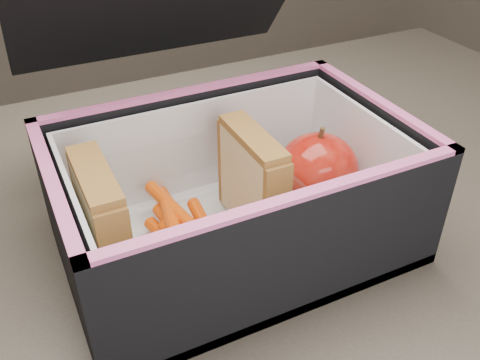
% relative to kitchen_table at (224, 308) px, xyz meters
% --- Properties ---
extents(kitchen_table, '(1.20, 0.80, 0.75)m').
position_rel_kitchen_table_xyz_m(kitchen_table, '(0.00, 0.00, 0.00)').
color(kitchen_table, brown).
rests_on(kitchen_table, ground).
extents(lunch_bag, '(0.31, 0.33, 0.27)m').
position_rel_kitchen_table_xyz_m(lunch_bag, '(0.01, -0.00, 0.16)').
color(lunch_bag, black).
rests_on(lunch_bag, kitchen_table).
extents(plastic_tub, '(0.18, 0.13, 0.07)m').
position_rel_kitchen_table_xyz_m(plastic_tub, '(-0.04, -0.01, 0.14)').
color(plastic_tub, white).
rests_on(plastic_tub, lunch_bag).
extents(sandwich_left, '(0.03, 0.09, 0.10)m').
position_rel_kitchen_table_xyz_m(sandwich_left, '(-0.11, -0.01, 0.16)').
color(sandwich_left, beige).
rests_on(sandwich_left, plastic_tub).
extents(sandwich_right, '(0.02, 0.09, 0.10)m').
position_rel_kitchen_table_xyz_m(sandwich_right, '(0.03, -0.01, 0.16)').
color(sandwich_right, beige).
rests_on(sandwich_right, plastic_tub).
extents(carrot_sticks, '(0.06, 0.16, 0.03)m').
position_rel_kitchen_table_xyz_m(carrot_sticks, '(-0.04, -0.01, 0.12)').
color(carrot_sticks, '#DD4A0E').
rests_on(carrot_sticks, plastic_tub).
extents(paper_napkin, '(0.08, 0.08, 0.01)m').
position_rel_kitchen_table_xyz_m(paper_napkin, '(0.10, 0.00, 0.11)').
color(paper_napkin, white).
rests_on(paper_napkin, lunch_bag).
extents(red_apple, '(0.09, 0.09, 0.08)m').
position_rel_kitchen_table_xyz_m(red_apple, '(0.10, -0.00, 0.15)').
color(red_apple, '#970400').
rests_on(red_apple, paper_napkin).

